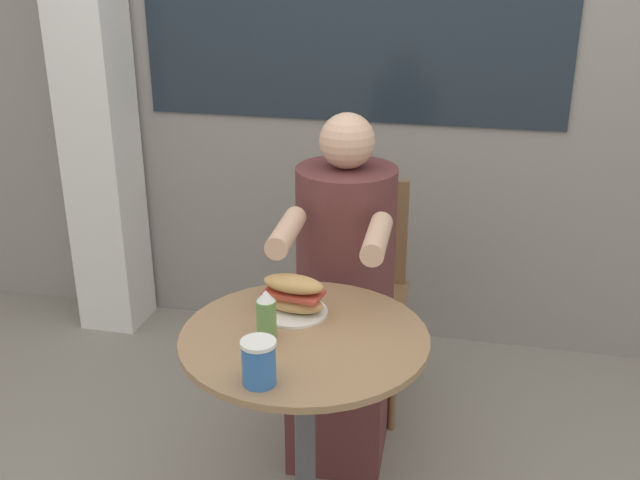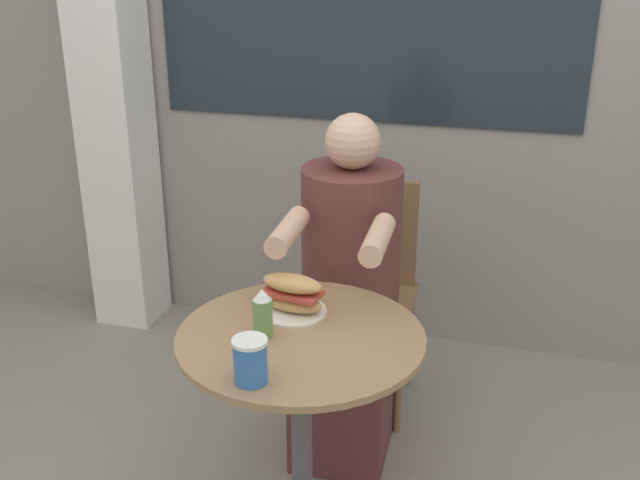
% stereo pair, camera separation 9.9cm
% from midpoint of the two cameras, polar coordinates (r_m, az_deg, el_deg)
% --- Properties ---
extents(storefront_wall, '(8.00, 0.09, 2.80)m').
position_cam_midpoint_polar(storefront_wall, '(3.17, 3.99, 16.31)').
color(storefront_wall, gray).
rests_on(storefront_wall, ground_plane).
extents(lattice_pillar, '(0.26, 0.26, 2.40)m').
position_cam_midpoint_polar(lattice_pillar, '(3.42, -17.81, 12.34)').
color(lattice_pillar, silver).
rests_on(lattice_pillar, ground_plane).
extents(cafe_table, '(0.68, 0.68, 0.72)m').
position_cam_midpoint_polar(cafe_table, '(2.14, -2.52, -11.77)').
color(cafe_table, '#997551').
rests_on(cafe_table, ground_plane).
extents(diner_chair, '(0.40, 0.40, 0.87)m').
position_cam_midpoint_polar(diner_chair, '(2.89, 2.02, -2.42)').
color(diner_chair, brown).
rests_on(diner_chair, ground_plane).
extents(seated_diner, '(0.35, 0.61, 1.21)m').
position_cam_midpoint_polar(seated_diner, '(2.58, 0.69, -5.43)').
color(seated_diner, brown).
rests_on(seated_diner, ground_plane).
extents(sandwich_on_plate, '(0.20, 0.20, 0.12)m').
position_cam_midpoint_polar(sandwich_on_plate, '(2.13, -3.37, -4.32)').
color(sandwich_on_plate, white).
rests_on(sandwich_on_plate, cafe_table).
extents(drink_cup, '(0.09, 0.09, 0.12)m').
position_cam_midpoint_polar(drink_cup, '(1.82, -6.26, -9.26)').
color(drink_cup, '#336BB7').
rests_on(drink_cup, cafe_table).
extents(condiment_bottle, '(0.05, 0.05, 0.14)m').
position_cam_midpoint_polar(condiment_bottle, '(2.00, -5.54, -5.72)').
color(condiment_bottle, '#66934C').
rests_on(condiment_bottle, cafe_table).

